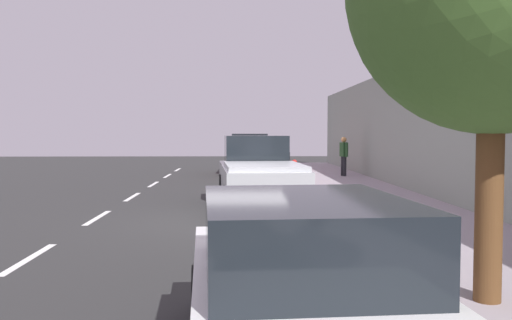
% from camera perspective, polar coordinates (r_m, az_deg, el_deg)
% --- Properties ---
extents(ground, '(68.83, 68.83, 0.00)m').
position_cam_1_polar(ground, '(12.52, -2.67, -6.46)').
color(ground, '#2D2D2D').
extents(sidewalk, '(3.77, 43.02, 0.16)m').
position_cam_1_polar(sidewalk, '(13.03, 14.66, -5.83)').
color(sidewalk, '#A2959E').
rests_on(sidewalk, ground).
extents(curb_edge, '(0.16, 43.02, 0.16)m').
position_cam_1_polar(curb_edge, '(12.62, 6.02, -6.04)').
color(curb_edge, gray).
rests_on(curb_edge, ground).
extents(lane_stripe_centre, '(0.14, 40.00, 0.01)m').
position_cam_1_polar(lane_stripe_centre, '(11.54, -19.03, -7.40)').
color(lane_stripe_centre, white).
rests_on(lane_stripe_centre, ground).
extents(lane_stripe_bike_edge, '(0.12, 43.02, 0.01)m').
position_cam_1_polar(lane_stripe_bike_edge, '(12.52, -0.71, -6.44)').
color(lane_stripe_bike_edge, white).
rests_on(lane_stripe_bike_edge, ground).
extents(building_facade, '(0.50, 43.02, 4.32)m').
position_cam_1_polar(building_facade, '(13.64, 23.42, 3.19)').
color(building_facade, gray).
rests_on(building_facade, ground).
extents(parked_sedan_white_nearest, '(2.07, 4.51, 1.52)m').
position_cam_1_polar(parked_sedan_white_nearest, '(4.45, 5.09, -13.84)').
color(parked_sedan_white_nearest, white).
rests_on(parked_sedan_white_nearest, ground).
extents(parked_pickup_silver_second, '(2.31, 5.42, 1.95)m').
position_cam_1_polar(parked_pickup_silver_second, '(14.59, 0.27, -1.57)').
color(parked_pickup_silver_second, '#B7BABF').
rests_on(parked_pickup_silver_second, ground).
extents(parked_suv_red_mid, '(2.04, 4.74, 1.99)m').
position_cam_1_polar(parked_suv_red_mid, '(26.65, -0.65, 0.72)').
color(parked_suv_red_mid, maroon).
rests_on(parked_suv_red_mid, ground).
extents(bicycle_at_curb, '(1.76, 0.46, 0.77)m').
position_cam_1_polar(bicycle_at_curb, '(18.94, 1.98, -2.12)').
color(bicycle_at_curb, black).
rests_on(bicycle_at_curb, ground).
extents(cyclist_with_backpack, '(0.46, 0.61, 1.72)m').
position_cam_1_polar(cyclist_with_backpack, '(18.46, 2.77, -0.18)').
color(cyclist_with_backpack, '#C6B284').
rests_on(cyclist_with_backpack, ground).
extents(pedestrian_on_phone, '(0.32, 0.60, 1.70)m').
position_cam_1_polar(pedestrian_on_phone, '(23.71, 9.25, 0.64)').
color(pedestrian_on_phone, black).
rests_on(pedestrian_on_phone, sidewalk).
extents(fire_hydrant, '(0.22, 0.22, 0.84)m').
position_cam_1_polar(fire_hydrant, '(20.92, 4.08, -1.09)').
color(fire_hydrant, red).
rests_on(fire_hydrant, sidewalk).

